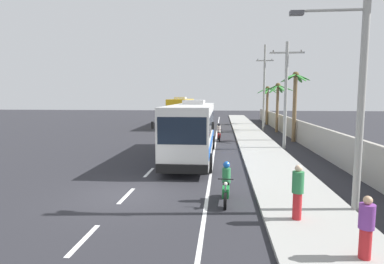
# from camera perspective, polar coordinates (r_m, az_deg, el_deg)

# --- Properties ---
(ground_plane) EXTENTS (160.00, 160.00, 0.00)m
(ground_plane) POSITION_cam_1_polar(r_m,az_deg,el_deg) (13.41, -11.60, -11.05)
(ground_plane) COLOR #28282D
(sidewalk_kerb) EXTENTS (3.20, 90.00, 0.14)m
(sidewalk_kerb) POSITION_cam_1_polar(r_m,az_deg,el_deg) (22.76, 12.92, -3.68)
(sidewalk_kerb) COLOR #999993
(sidewalk_kerb) RESTS_ON ground
(lane_markings) EXTENTS (3.43, 71.00, 0.01)m
(lane_markings) POSITION_cam_1_polar(r_m,az_deg,el_deg) (27.10, 1.68, -2.06)
(lane_markings) COLOR white
(lane_markings) RESTS_ON ground
(boundary_wall) EXTENTS (0.24, 60.00, 1.92)m
(boundary_wall) POSITION_cam_1_polar(r_m,az_deg,el_deg) (27.25, 19.83, -0.36)
(boundary_wall) COLOR #9E998E
(boundary_wall) RESTS_ON ground
(coach_bus_foreground) EXTENTS (3.01, 11.78, 3.77)m
(coach_bus_foreground) POSITION_cam_1_polar(r_m,az_deg,el_deg) (20.55, 0.09, 0.73)
(coach_bus_foreground) COLOR silver
(coach_bus_foreground) RESTS_ON ground
(coach_bus_far_lane) EXTENTS (3.10, 12.29, 3.97)m
(coach_bus_far_lane) POSITION_cam_1_polar(r_m,az_deg,el_deg) (42.21, -1.88, 3.78)
(coach_bus_far_lane) COLOR gold
(coach_bus_far_lane) RESTS_ON ground
(motorcycle_beside_bus) EXTENTS (0.56, 1.96, 1.59)m
(motorcycle_beside_bus) POSITION_cam_1_polar(r_m,az_deg,el_deg) (28.85, 4.90, -0.27)
(motorcycle_beside_bus) COLOR black
(motorcycle_beside_bus) RESTS_ON ground
(motorcycle_trailing) EXTENTS (0.56, 1.96, 1.56)m
(motorcycle_trailing) POSITION_cam_1_polar(r_m,az_deg,el_deg) (12.12, 6.21, -9.71)
(motorcycle_trailing) COLOR black
(motorcycle_trailing) RESTS_ON ground
(pedestrian_near_kerb) EXTENTS (0.36, 0.36, 1.75)m
(pedestrian_near_kerb) POSITION_cam_1_polar(r_m,az_deg,el_deg) (10.55, 18.63, -10.10)
(pedestrian_near_kerb) COLOR red
(pedestrian_near_kerb) RESTS_ON sidewalk_kerb
(pedestrian_midwalk) EXTENTS (0.36, 0.36, 1.54)m
(pedestrian_midwalk) POSITION_cam_1_polar(r_m,az_deg,el_deg) (8.80, 29.06, -14.74)
(pedestrian_midwalk) COLOR red
(pedestrian_midwalk) RESTS_ON sidewalk_kerb
(utility_pole_nearest) EXTENTS (3.46, 0.24, 9.09)m
(utility_pole_nearest) POSITION_cam_1_polar(r_m,az_deg,el_deg) (11.87, 28.23, 9.71)
(utility_pole_nearest) COLOR #9E9E99
(utility_pole_nearest) RESTS_ON ground
(utility_pole_mid) EXTENTS (2.53, 0.24, 8.06)m
(utility_pole_mid) POSITION_cam_1_polar(r_m,az_deg,el_deg) (24.81, 16.65, 6.80)
(utility_pole_mid) COLOR #9E9E99
(utility_pole_mid) RESTS_ON ground
(utility_pole_far) EXTENTS (2.00, 0.24, 9.98)m
(utility_pole_far) POSITION_cam_1_polar(r_m,az_deg,el_deg) (38.09, 12.96, 7.99)
(utility_pole_far) COLOR #9E9E99
(utility_pole_far) RESTS_ON ground
(palm_nearest) EXTENTS (3.11, 3.13, 5.51)m
(palm_nearest) POSITION_cam_1_polar(r_m,az_deg,el_deg) (46.51, 13.54, 6.11)
(palm_nearest) COLOR brown
(palm_nearest) RESTS_ON ground
(palm_second) EXTENTS (2.70, 2.39, 6.19)m
(palm_second) POSITION_cam_1_polar(r_m,az_deg,el_deg) (29.35, 18.17, 6.47)
(palm_second) COLOR brown
(palm_second) RESTS_ON ground
(palm_third) EXTENTS (3.13, 3.17, 5.55)m
(palm_third) POSITION_cam_1_polar(r_m,az_deg,el_deg) (36.94, 15.32, 6.09)
(palm_third) COLOR brown
(palm_third) RESTS_ON ground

